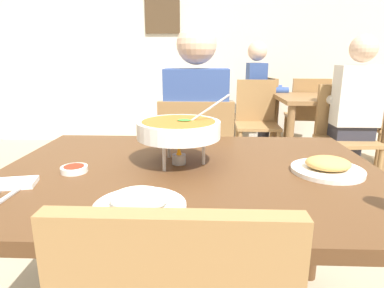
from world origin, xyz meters
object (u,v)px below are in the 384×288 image
chair_bg_window (307,112)px  patron_bg_left (259,91)px  curry_bowl (179,130)px  sauce_dish (74,169)px  patron_bg_middle (354,104)px  appetizer_plate (328,167)px  dining_table_main (190,194)px  diner_main (196,124)px  chair_diner_main (196,164)px  chair_bg_left (260,111)px  chair_bg_middle (343,130)px  chair_bg_right (256,117)px  dining_table_far (327,110)px  rice_plate (140,203)px

chair_bg_window → patron_bg_left: 0.63m
curry_bowl → sauce_dish: curry_bowl is taller
patron_bg_middle → appetizer_plate: bearing=-116.0°
appetizer_plate → chair_bg_window: 2.93m
dining_table_main → diner_main: diner_main is taller
chair_diner_main → chair_bg_left: size_ratio=1.00×
sauce_dish → chair_bg_middle: chair_bg_middle is taller
sauce_dish → chair_bg_left: chair_bg_left is taller
curry_bowl → chair_bg_right: curry_bowl is taller
chair_bg_middle → chair_diner_main: bearing=-142.1°
dining_table_main → chair_bg_window: bearing=65.6°
chair_bg_window → chair_bg_middle: bearing=-89.5°
dining_table_far → patron_bg_middle: size_ratio=0.76×
appetizer_plate → patron_bg_middle: 1.95m
chair_diner_main → curry_bowl: size_ratio=2.71×
diner_main → chair_bg_middle: bearing=37.0°
rice_plate → appetizer_plate: bearing=27.6°
dining_table_main → rice_plate: 0.37m
rice_plate → chair_bg_left: (0.83, 3.13, -0.26)m
diner_main → chair_bg_middle: diner_main is taller
sauce_dish → dining_table_far: bearing=53.9°
dining_table_main → curry_bowl: size_ratio=4.02×
dining_table_main → chair_bg_left: size_ratio=1.49×
dining_table_far → patron_bg_left: 0.81m
dining_table_far → patron_bg_left: bearing=139.5°
sauce_dish → patron_bg_left: bearing=69.2°
diner_main → chair_bg_right: (0.60, 1.57, -0.24)m
chair_diner_main → diner_main: (0.00, 0.03, 0.24)m
appetizer_plate → sauce_dish: bearing=-177.9°
appetizer_plate → chair_bg_middle: size_ratio=0.27×
chair_bg_right → sauce_dish: bearing=-112.3°
appetizer_plate → chair_bg_left: (0.24, 2.82, -0.26)m
chair_bg_window → curry_bowl: bearing=-115.5°
chair_bg_left → diner_main: bearing=-109.7°
dining_table_main → chair_bg_right: chair_bg_right is taller
diner_main → patron_bg_left: same height
dining_table_main → appetizer_plate: size_ratio=5.57×
appetizer_plate → curry_bowl: bearing=171.9°
chair_bg_middle → dining_table_main: bearing=-125.8°
rice_plate → patron_bg_left: patron_bg_left is taller
chair_diner_main → patron_bg_left: (0.68, 2.00, 0.24)m
dining_table_main → diner_main: (0.00, 0.81, 0.09)m
chair_bg_middle → chair_bg_right: 0.91m
diner_main → chair_bg_window: bearing=57.5°
diner_main → appetizer_plate: diner_main is taller
patron_bg_left → rice_plate: bearing=-104.3°
dining_table_main → diner_main: size_ratio=1.02×
dining_table_main → chair_bg_left: 2.90m
diner_main → sauce_dish: 0.94m
chair_bg_left → patron_bg_left: patron_bg_left is taller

